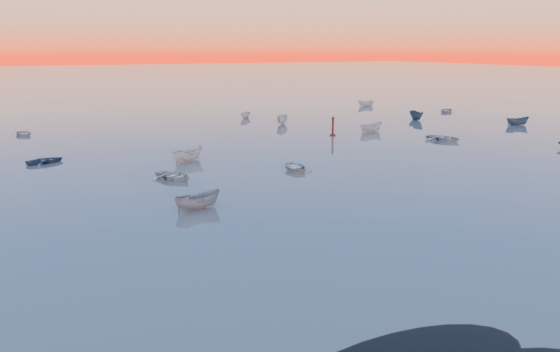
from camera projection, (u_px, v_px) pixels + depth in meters
ground at (118, 108)px, 111.64m from camera, size 600.00×600.00×0.00m
mud_lobes at (527, 343)px, 22.98m from camera, size 140.00×6.00×0.07m
moored_fleet at (180, 144)px, 70.38m from camera, size 124.00×58.00×1.20m
boat_near_left at (174, 179)px, 51.60m from camera, size 4.51×3.38×1.04m
boat_near_center at (198, 209)px, 42.13m from camera, size 1.99×3.90×1.30m
channel_marker at (333, 128)px, 76.87m from camera, size 0.81×0.81×2.89m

